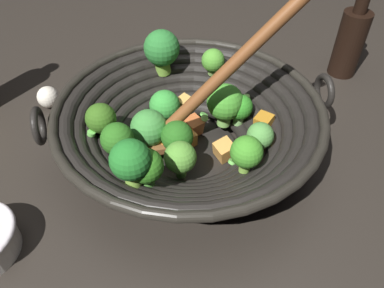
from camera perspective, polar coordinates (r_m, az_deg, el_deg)
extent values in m
plane|color=#28231E|center=(0.60, -0.41, -1.32)|extent=(4.00, 4.00, 0.00)
cylinder|color=black|center=(0.60, -0.42, -0.99)|extent=(0.15, 0.15, 0.01)
torus|color=black|center=(0.59, -0.42, 0.06)|extent=(0.20, 0.20, 0.02)
torus|color=black|center=(0.58, -0.43, 0.79)|extent=(0.23, 0.23, 0.02)
torus|color=black|center=(0.57, -0.43, 1.53)|extent=(0.26, 0.26, 0.02)
torus|color=black|center=(0.57, -0.44, 2.29)|extent=(0.29, 0.29, 0.02)
torus|color=black|center=(0.56, -0.45, 3.07)|extent=(0.32, 0.32, 0.02)
torus|color=black|center=(0.55, -0.45, 3.86)|extent=(0.35, 0.35, 0.02)
torus|color=black|center=(0.55, -0.46, 4.68)|extent=(0.37, 0.37, 0.02)
torus|color=black|center=(0.54, -0.46, 5.51)|extent=(0.39, 0.39, 0.01)
torus|color=black|center=(0.55, -22.12, 2.55)|extent=(0.05, 0.02, 0.05)
torus|color=black|center=(0.61, 19.28, 7.53)|extent=(0.05, 0.02, 0.05)
cylinder|color=#75B64C|center=(0.56, -2.18, -0.83)|extent=(0.03, 0.03, 0.01)
sphere|color=#25601A|center=(0.54, -2.25, 1.13)|extent=(0.05, 0.05, 0.05)
cylinder|color=#55A43E|center=(0.48, -6.69, -5.53)|extent=(0.02, 0.02, 0.02)
sphere|color=#2E731B|center=(0.46, -6.96, -3.31)|extent=(0.04, 0.04, 0.04)
cylinder|color=#77B05D|center=(0.61, 7.03, 3.69)|extent=(0.02, 0.02, 0.02)
sphere|color=#2E8922|center=(0.60, 7.24, 5.57)|extent=(0.04, 0.04, 0.04)
cylinder|color=#74AC47|center=(0.54, -10.82, -1.45)|extent=(0.02, 0.02, 0.02)
sphere|color=#29671C|center=(0.52, -11.22, 0.75)|extent=(0.05, 0.05, 0.05)
cylinder|color=#789C4C|center=(0.58, -6.26, 0.08)|extent=(0.03, 0.03, 0.02)
sphere|color=#3D893A|center=(0.56, -6.51, 2.47)|extent=(0.06, 0.06, 0.06)
cylinder|color=#55953B|center=(0.53, -1.73, -4.09)|extent=(0.01, 0.02, 0.02)
sphere|color=#549334|center=(0.51, -1.79, -2.01)|extent=(0.04, 0.04, 0.04)
cylinder|color=#63904C|center=(0.54, 9.98, -0.40)|extent=(0.01, 0.02, 0.01)
sphere|color=#519342|center=(0.53, 10.25, 1.27)|extent=(0.04, 0.04, 0.04)
cylinder|color=#6BAA4B|center=(0.64, -4.02, 3.87)|extent=(0.02, 0.02, 0.01)
sphere|color=green|center=(0.62, -4.15, 5.85)|extent=(0.05, 0.05, 0.05)
cylinder|color=#86C145|center=(0.51, 7.94, -3.35)|extent=(0.02, 0.02, 0.02)
sphere|color=#3F8F27|center=(0.49, 8.24, -1.19)|extent=(0.04, 0.04, 0.04)
cylinder|color=#77A63B|center=(0.46, -8.85, -5.05)|extent=(0.03, 0.03, 0.02)
sphere|color=#227227|center=(0.44, -9.28, -2.37)|extent=(0.05, 0.05, 0.05)
cylinder|color=#8AC245|center=(0.66, -4.04, 11.57)|extent=(0.04, 0.04, 0.03)
sphere|color=#2A7530|center=(0.64, -4.20, 14.31)|extent=(0.06, 0.06, 0.06)
cylinder|color=#87B458|center=(0.66, 3.13, 10.87)|extent=(0.02, 0.02, 0.01)
sphere|color=#4E962F|center=(0.64, 3.20, 12.48)|extent=(0.04, 0.04, 0.04)
cylinder|color=#6FAA52|center=(0.56, -13.14, 1.61)|extent=(0.02, 0.02, 0.02)
sphere|color=#35631B|center=(0.55, -13.60, 3.79)|extent=(0.04, 0.04, 0.04)
cylinder|color=#77B351|center=(0.61, 4.83, 3.77)|extent=(0.03, 0.03, 0.02)
sphere|color=#41962C|center=(0.59, 5.03, 6.32)|extent=(0.06, 0.06, 0.06)
cube|color=#BA7A20|center=(0.58, 10.78, 3.23)|extent=(0.03, 0.04, 0.03)
cube|color=orange|center=(0.59, -0.47, 0.85)|extent=(0.03, 0.03, 0.03)
cube|color=#BA6E34|center=(0.63, 5.61, 6.08)|extent=(0.04, 0.03, 0.03)
cube|color=#CE6432|center=(0.61, 0.11, 2.70)|extent=(0.04, 0.04, 0.03)
cube|color=gold|center=(0.57, 4.91, -0.90)|extent=(0.03, 0.03, 0.03)
cube|color=#BE6528|center=(0.54, 8.84, -1.88)|extent=(0.04, 0.04, 0.03)
cube|color=orange|center=(0.57, -4.29, -0.15)|extent=(0.03, 0.03, 0.02)
cube|color=gold|center=(0.64, -1.11, 6.14)|extent=(0.03, 0.03, 0.03)
cylinder|color=#6BC651|center=(0.54, -14.94, 1.60)|extent=(0.01, 0.02, 0.01)
cylinder|color=#56B247|center=(0.59, -8.00, 3.88)|extent=(0.02, 0.02, 0.01)
cylinder|color=#99D166|center=(0.56, -8.64, 0.96)|extent=(0.02, 0.02, 0.01)
cylinder|color=#6BC651|center=(0.55, 6.12, -2.72)|extent=(0.02, 0.02, 0.01)
cylinder|color=#99D166|center=(0.63, 8.06, 6.95)|extent=(0.02, 0.02, 0.01)
cylinder|color=#99D166|center=(0.61, 1.90, 3.89)|extent=(0.01, 0.01, 0.01)
cylinder|color=#6BC651|center=(0.56, -1.58, 0.31)|extent=(0.01, 0.01, 0.01)
cylinder|color=#99D166|center=(0.55, -14.01, 4.28)|extent=(0.02, 0.02, 0.00)
cylinder|color=#6BC651|center=(0.62, 1.80, 4.41)|extent=(0.02, 0.02, 0.01)
cube|color=brown|center=(0.57, -5.87, 0.35)|extent=(0.06, 0.08, 0.01)
cylinder|color=brown|center=(0.52, 6.26, 11.84)|extent=(0.04, 0.20, 0.20)
cylinder|color=black|center=(0.81, 22.62, 13.73)|extent=(0.05, 0.05, 0.13)
cylinder|color=black|center=(0.78, 24.26, 18.72)|extent=(0.02, 0.02, 0.03)
sphere|color=silver|center=(0.73, -20.87, 6.64)|extent=(0.04, 0.04, 0.04)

